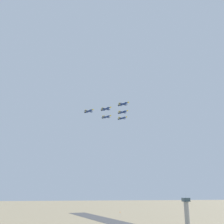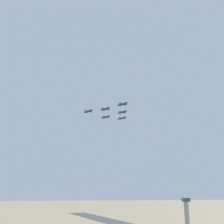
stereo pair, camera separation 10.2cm
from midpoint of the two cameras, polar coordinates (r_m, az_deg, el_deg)
control_tower at (r=261.53m, az=15.82°, el=-19.81°), size 6.00×6.00×27.27m
windsock at (r=333.89m, az=1.81°, el=-20.84°), size 1.88×0.90×6.25m
jet_lead at (r=260.14m, az=2.52°, el=1.76°), size 14.11×10.52×3.31m
jet_left_wingman at (r=275.82m, az=2.40°, el=-0.00°), size 13.65×10.04×3.19m
jet_right_wingman at (r=261.49m, az=-1.26°, el=0.71°), size 14.34×10.24×3.33m
jet_left_outer at (r=292.08m, az=2.29°, el=-1.31°), size 13.72×9.82×3.19m
jet_right_outer at (r=264.80m, az=-4.97°, el=0.22°), size 13.93×10.17×3.25m
jet_slot_rear at (r=277.23m, az=-1.16°, el=-1.05°), size 13.55×9.93×3.17m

